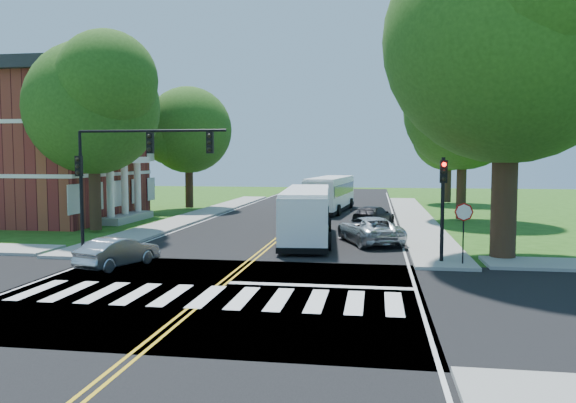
% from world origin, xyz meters
% --- Properties ---
extents(ground, '(140.00, 140.00, 0.00)m').
position_xyz_m(ground, '(0.00, 0.00, 0.00)').
color(ground, '#264E13').
rests_on(ground, ground).
extents(road, '(14.00, 96.00, 0.01)m').
position_xyz_m(road, '(0.00, 18.00, 0.01)').
color(road, black).
rests_on(road, ground).
extents(cross_road, '(60.00, 12.00, 0.01)m').
position_xyz_m(cross_road, '(0.00, 0.00, 0.01)').
color(cross_road, black).
rests_on(cross_road, ground).
extents(center_line, '(0.36, 70.00, 0.01)m').
position_xyz_m(center_line, '(0.00, 22.00, 0.01)').
color(center_line, gold).
rests_on(center_line, road).
extents(edge_line_w, '(0.12, 70.00, 0.01)m').
position_xyz_m(edge_line_w, '(-6.80, 22.00, 0.01)').
color(edge_line_w, silver).
rests_on(edge_line_w, road).
extents(edge_line_e, '(0.12, 70.00, 0.01)m').
position_xyz_m(edge_line_e, '(6.80, 22.00, 0.01)').
color(edge_line_e, silver).
rests_on(edge_line_e, road).
extents(crosswalk, '(12.60, 3.00, 0.01)m').
position_xyz_m(crosswalk, '(0.00, -0.50, 0.02)').
color(crosswalk, silver).
rests_on(crosswalk, road).
extents(stop_bar, '(6.60, 0.40, 0.01)m').
position_xyz_m(stop_bar, '(3.50, 1.60, 0.02)').
color(stop_bar, silver).
rests_on(stop_bar, road).
extents(sidewalk_nw, '(2.60, 40.00, 0.15)m').
position_xyz_m(sidewalk_nw, '(-8.30, 25.00, 0.07)').
color(sidewalk_nw, gray).
rests_on(sidewalk_nw, ground).
extents(sidewalk_ne, '(2.60, 40.00, 0.15)m').
position_xyz_m(sidewalk_ne, '(8.30, 25.00, 0.07)').
color(sidewalk_ne, gray).
rests_on(sidewalk_ne, ground).
extents(tree_ne_big, '(10.80, 10.80, 14.91)m').
position_xyz_m(tree_ne_big, '(11.00, 8.00, 9.62)').
color(tree_ne_big, '#371E16').
rests_on(tree_ne_big, ground).
extents(tree_west_near, '(8.00, 8.00, 11.40)m').
position_xyz_m(tree_west_near, '(-11.50, 14.00, 7.53)').
color(tree_west_near, '#371E16').
rests_on(tree_west_near, ground).
extents(tree_west_far, '(7.60, 7.60, 10.67)m').
position_xyz_m(tree_west_far, '(-11.00, 30.00, 7.00)').
color(tree_west_far, '#371E16').
rests_on(tree_west_far, ground).
extents(tree_east_mid, '(8.40, 8.40, 11.93)m').
position_xyz_m(tree_east_mid, '(11.50, 24.00, 7.86)').
color(tree_east_mid, '#371E16').
rests_on(tree_east_mid, ground).
extents(tree_east_far, '(7.20, 7.20, 10.34)m').
position_xyz_m(tree_east_far, '(12.50, 40.00, 6.86)').
color(tree_east_far, '#371E16').
rests_on(tree_east_far, ground).
extents(brick_building, '(20.00, 13.00, 10.80)m').
position_xyz_m(brick_building, '(-21.95, 20.00, 5.42)').
color(brick_building, maroon).
rests_on(brick_building, ground).
extents(signal_nw, '(7.15, 0.46, 5.66)m').
position_xyz_m(signal_nw, '(-5.86, 6.43, 4.38)').
color(signal_nw, black).
rests_on(signal_nw, ground).
extents(signal_ne, '(0.30, 0.46, 4.40)m').
position_xyz_m(signal_ne, '(8.20, 6.44, 2.96)').
color(signal_ne, black).
rests_on(signal_ne, ground).
extents(stop_sign, '(0.76, 0.08, 2.53)m').
position_xyz_m(stop_sign, '(9.00, 5.98, 2.03)').
color(stop_sign, black).
rests_on(stop_sign, ground).
extents(bus_lead, '(3.30, 11.13, 2.83)m').
position_xyz_m(bus_lead, '(1.69, 12.53, 1.51)').
color(bus_lead, white).
rests_on(bus_lead, road).
extents(bus_follow, '(3.54, 11.49, 2.92)m').
position_xyz_m(bus_follow, '(1.62, 29.52, 1.56)').
color(bus_follow, white).
rests_on(bus_follow, road).
extents(hatchback, '(2.43, 3.98, 1.24)m').
position_xyz_m(hatchback, '(-5.12, 3.80, 0.63)').
color(hatchback, '#A8AAAF').
rests_on(hatchback, road).
extents(suv, '(4.01, 5.63, 1.43)m').
position_xyz_m(suv, '(5.09, 11.94, 0.72)').
color(suv, silver).
rests_on(suv, road).
extents(dark_sedan, '(3.19, 4.90, 1.32)m').
position_xyz_m(dark_sedan, '(5.26, 19.86, 0.67)').
color(dark_sedan, black).
rests_on(dark_sedan, road).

